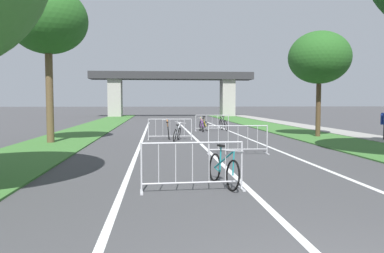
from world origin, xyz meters
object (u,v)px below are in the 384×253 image
bicycle_orange_0 (168,131)px  bicycle_teal_3 (223,169)px  bicycle_silver_2 (177,133)px  tree_right_oak_near (319,58)px  bicycle_yellow_1 (204,125)px  bicycle_black_4 (223,125)px  crowd_barrier_second (238,140)px  crowd_barrier_third (170,129)px  crowd_barrier_nearest (192,167)px  bicycle_purple_5 (202,126)px  tree_left_oak_mid (48,21)px  crowd_barrier_fourth (212,123)px

bicycle_orange_0 → bicycle_teal_3: (0.90, -11.06, -0.00)m
bicycle_orange_0 → bicycle_silver_2: bicycle_orange_0 is taller
tree_right_oak_near → bicycle_yellow_1: size_ratio=3.34×
bicycle_silver_2 → bicycle_teal_3: (0.50, -10.10, 0.02)m
bicycle_black_4 → crowd_barrier_second: bearing=-103.7°
crowd_barrier_second → bicycle_teal_3: crowd_barrier_second is taller
tree_right_oak_near → bicycle_silver_2: size_ratio=3.36×
tree_right_oak_near → bicycle_orange_0: bearing=-179.0°
crowd_barrier_third → bicycle_teal_3: crowd_barrier_third is taller
tree_right_oak_near → bicycle_black_4: size_ratio=3.13×
crowd_barrier_nearest → bicycle_purple_5: crowd_barrier_nearest is taller
bicycle_teal_3 → tree_left_oak_mid: bearing=-69.0°
tree_left_oak_mid → bicycle_silver_2: 7.79m
bicycle_silver_2 → bicycle_teal_3: bicycle_silver_2 is taller
tree_right_oak_near → crowd_barrier_third: (-7.93, -0.65, -3.70)m
tree_right_oak_near → bicycle_teal_3: 13.81m
tree_left_oak_mid → tree_right_oak_near: 13.59m
crowd_barrier_fourth → tree_right_oak_near: bearing=-44.0°
crowd_barrier_third → bicycle_purple_5: crowd_barrier_third is taller
tree_left_oak_mid → bicycle_silver_2: size_ratio=4.21×
bicycle_teal_3 → bicycle_purple_5: 15.75m
crowd_barrier_second → crowd_barrier_fourth: (0.66, 10.98, 0.00)m
bicycle_orange_0 → bicycle_black_4: 6.64m
crowd_barrier_third → bicycle_black_4: size_ratio=1.24×
bicycle_teal_3 → crowd_barrier_second: bearing=-118.6°
crowd_barrier_fourth → bicycle_yellow_1: crowd_barrier_fourth is taller
crowd_barrier_third → bicycle_yellow_1: bearing=67.7°
crowd_barrier_second → crowd_barrier_nearest: bearing=-111.5°
crowd_barrier_fourth → crowd_barrier_nearest: bearing=-99.7°
bicycle_yellow_1 → crowd_barrier_third: bearing=-124.0°
bicycle_orange_0 → bicycle_yellow_1: bicycle_orange_0 is taller
tree_left_oak_mid → bicycle_purple_5: size_ratio=4.38×
bicycle_orange_0 → bicycle_black_4: size_ratio=0.91×
tree_right_oak_near → tree_left_oak_mid: bearing=-172.3°
crowd_barrier_third → bicycle_orange_0: crowd_barrier_third is taller
crowd_barrier_nearest → crowd_barrier_third: (-0.10, 10.98, 0.00)m
crowd_barrier_nearest → bicycle_yellow_1: size_ratio=1.32×
crowd_barrier_third → bicycle_black_4: (3.74, 5.95, -0.13)m
crowd_barrier_nearest → bicycle_teal_3: 0.86m
tree_right_oak_near → crowd_barrier_nearest: bearing=-124.0°
tree_left_oak_mid → bicycle_teal_3: 12.43m
bicycle_yellow_1 → bicycle_purple_5: 0.85m
tree_left_oak_mid → bicycle_teal_3: tree_left_oak_mid is taller
crowd_barrier_fourth → bicycle_orange_0: crowd_barrier_fourth is taller
bicycle_orange_0 → bicycle_silver_2: bearing=-66.1°
tree_left_oak_mid → crowd_barrier_fourth: (8.40, 6.64, -4.98)m
tree_left_oak_mid → bicycle_teal_3: bearing=-56.1°
bicycle_orange_0 → bicycle_silver_2: (0.40, -0.96, -0.02)m
bicycle_purple_5 → crowd_barrier_nearest: bearing=-101.7°
bicycle_black_4 → bicycle_orange_0: bearing=-131.3°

